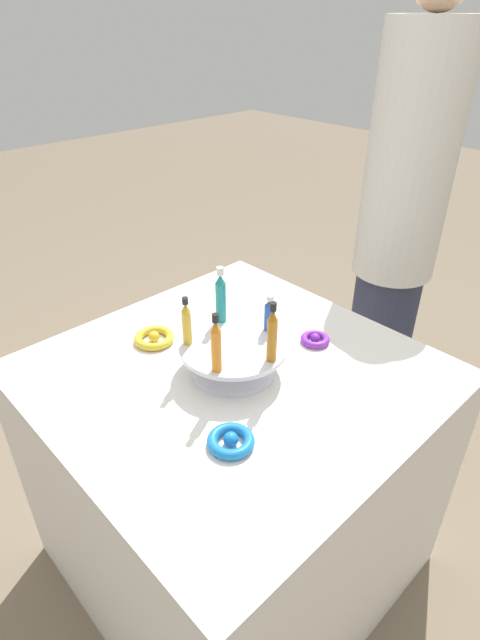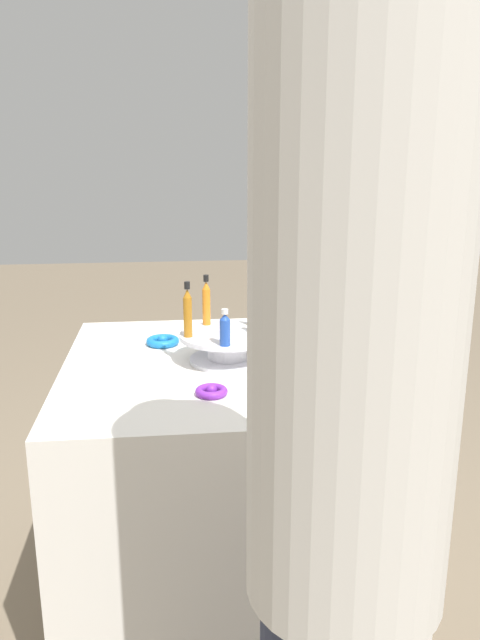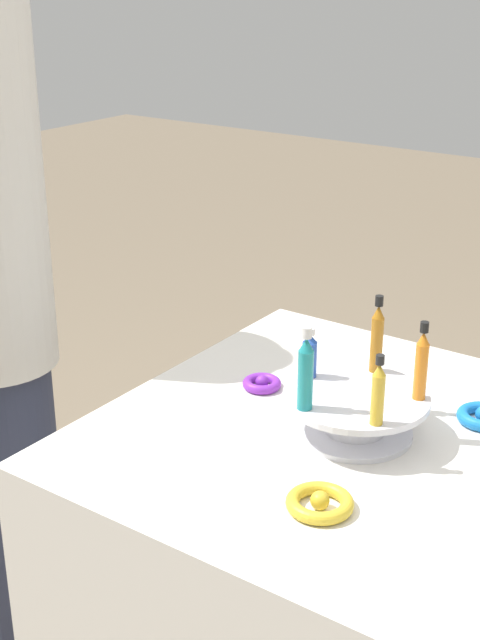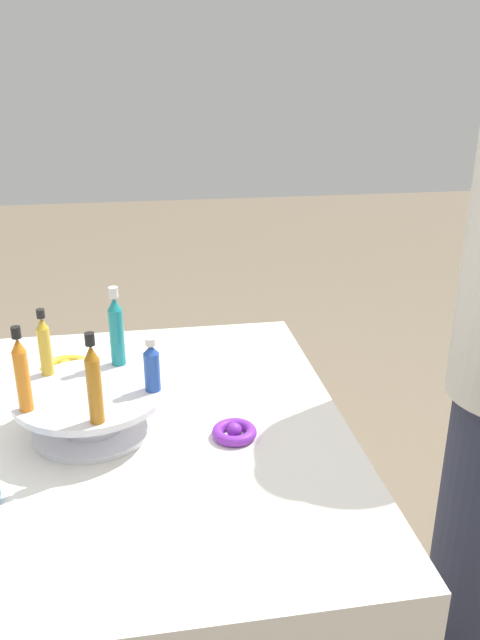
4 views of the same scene
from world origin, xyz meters
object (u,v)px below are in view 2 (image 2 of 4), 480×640
bottle_blue (225,329)px  person_figure (347,499)px  bottle_amber (188,312)px  ribbon_bow_gold (307,347)px  bottle_orange (206,302)px  display_stand (227,345)px  ribbon_bow_blue (163,341)px  ribbon_bow_purple (211,391)px  bottle_gold (251,305)px  bottle_teal (265,312)px

bottle_blue → person_figure: bearing=-82.1°
bottle_amber → person_figure: 0.88m
bottle_amber → ribbon_bow_gold: size_ratio=1.40×
bottle_orange → ribbon_bow_gold: bearing=-5.4°
display_stand → ribbon_bow_blue: bearing=136.0°
bottle_blue → ribbon_bow_purple: 0.18m
ribbon_bow_blue → bottle_amber: bearing=-69.4°
bottle_amber → ribbon_bow_blue: (-0.07, 0.19, -0.14)m
bottle_gold → ribbon_bow_blue: (-0.26, 0.10, -0.13)m
bottle_amber → ribbon_bow_blue: 0.25m
ribbon_bow_purple → display_stand: bearing=76.0°
display_stand → bottle_teal: size_ratio=1.74×
ribbon_bow_purple → bottle_orange: bearing=88.3°
display_stand → bottle_orange: (-0.05, 0.10, 0.10)m
bottle_teal → bottle_orange: bottle_teal is taller
bottle_orange → ribbon_bow_blue: (-0.13, 0.08, -0.14)m
bottle_blue → ribbon_bow_purple: bottle_blue is taller
ribbon_bow_blue → person_figure: (0.27, -1.04, 0.08)m
bottle_gold → bottle_orange: 0.13m
display_stand → person_figure: size_ratio=0.16×
bottle_gold → bottle_blue: 0.21m
ribbon_bow_gold → display_stand: bearing=-164.0°
bottle_teal → bottle_blue: size_ratio=1.57×
ribbon_bow_purple → bottle_teal: bearing=50.8°
ribbon_bow_gold → bottle_gold: bearing=176.7°
bottle_orange → ribbon_bow_purple: size_ratio=1.85×
display_stand → ribbon_bow_blue: 0.25m
bottle_teal → bottle_amber: (-0.20, 0.03, -0.00)m
bottle_teal → ribbon_bow_purple: bearing=-129.2°
bottle_amber → ribbon_bow_purple: bearing=-78.2°
display_stand → bottle_teal: (0.10, -0.05, 0.10)m
bottle_orange → bottle_teal: bearing=-44.3°
bottle_orange → ribbon_bow_purple: 0.37m
bottle_teal → person_figure: bearing=-90.6°
bottle_teal → ribbon_bow_purple: 0.29m
ribbon_bow_purple → person_figure: (0.15, -0.63, 0.08)m
display_stand → bottle_amber: bottle_amber is taller
bottle_gold → ribbon_bow_blue: 0.30m
bottle_gold → bottle_amber: bearing=-152.3°
bottle_gold → ribbon_bow_blue: bottle_gold is taller
bottle_amber → ribbon_bow_gold: bottle_amber is taller
display_stand → ribbon_bow_purple: 0.25m
ribbon_bow_blue → ribbon_bow_purple: size_ratio=1.26×
ribbon_bow_purple → ribbon_bow_blue: bearing=106.0°
ribbon_bow_blue → bottle_teal: bearing=-38.7°
ribbon_bow_blue → person_figure: person_figure is taller
person_figure → bottle_orange: bearing=2.4°
bottle_amber → bottle_blue: (0.09, -0.09, -0.02)m
display_stand → bottle_amber: size_ratio=1.75×
bottle_gold → ribbon_bow_purple: (-0.14, -0.32, -0.13)m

